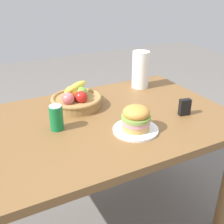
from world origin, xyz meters
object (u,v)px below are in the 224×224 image
object	(u,v)px
plate	(136,130)
fruit_basket	(76,99)
paper_towel_roll	(141,70)
napkin_holder	(185,107)
soda_can	(56,118)
sandwich	(136,118)

from	to	relation	value
plate	fruit_basket	world-z (taller)	fruit_basket
paper_towel_roll	napkin_holder	distance (m)	0.47
plate	fruit_basket	distance (m)	0.43
soda_can	paper_towel_roll	distance (m)	0.74
soda_can	napkin_holder	world-z (taller)	soda_can
fruit_basket	napkin_holder	size ratio (longest dim) A/B	3.22
plate	sandwich	size ratio (longest dim) A/B	1.57
sandwich	napkin_holder	xyz separation A→B (m)	(0.32, 0.03, -0.03)
sandwich	fruit_basket	world-z (taller)	fruit_basket
soda_can	napkin_holder	distance (m)	0.68
fruit_basket	paper_towel_roll	world-z (taller)	paper_towel_roll
plate	soda_can	world-z (taller)	soda_can
paper_towel_roll	sandwich	bearing A→B (deg)	-124.45
fruit_basket	napkin_holder	distance (m)	0.60
paper_towel_roll	napkin_holder	xyz separation A→B (m)	(-0.01, -0.47, -0.07)
sandwich	napkin_holder	distance (m)	0.33
plate	sandwich	bearing A→B (deg)	180.00
sandwich	plate	bearing A→B (deg)	0.00
plate	fruit_basket	bearing A→B (deg)	110.95
sandwich	napkin_holder	world-z (taller)	sandwich
plate	paper_towel_roll	world-z (taller)	paper_towel_roll
fruit_basket	paper_towel_roll	bearing A→B (deg)	11.18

